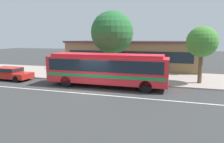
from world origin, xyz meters
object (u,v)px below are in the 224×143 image
(transit_bus, at_px, (107,68))
(street_tree_mid_block, at_px, (202,42))
(sedan_behind_bus, at_px, (9,73))
(street_tree_near_stop, at_px, (112,33))
(bus_stop_sign, at_px, (146,67))
(pedestrian_waiting_near_sign, at_px, (141,72))

(transit_bus, height_order, street_tree_mid_block, street_tree_mid_block)
(sedan_behind_bus, xyz_separation_m, street_tree_near_stop, (9.95, 3.67, 4.09))
(sedan_behind_bus, relative_size, street_tree_mid_block, 0.90)
(bus_stop_sign, height_order, street_tree_mid_block, street_tree_mid_block)
(street_tree_mid_block, bearing_deg, street_tree_near_stop, 178.86)
(pedestrian_waiting_near_sign, height_order, bus_stop_sign, bus_stop_sign)
(street_tree_near_stop, distance_m, street_tree_mid_block, 8.63)
(bus_stop_sign, bearing_deg, sedan_behind_bus, -171.17)
(sedan_behind_bus, height_order, pedestrian_waiting_near_sign, pedestrian_waiting_near_sign)
(pedestrian_waiting_near_sign, bearing_deg, transit_bus, -145.29)
(sedan_behind_bus, height_order, street_tree_mid_block, street_tree_mid_block)
(bus_stop_sign, relative_size, street_tree_near_stop, 0.34)
(transit_bus, height_order, sedan_behind_bus, transit_bus)
(pedestrian_waiting_near_sign, bearing_deg, street_tree_mid_block, 17.18)
(street_tree_mid_block, bearing_deg, bus_stop_sign, -164.16)
(street_tree_near_stop, bearing_deg, street_tree_mid_block, -1.14)
(pedestrian_waiting_near_sign, bearing_deg, street_tree_near_stop, 151.86)
(street_tree_near_stop, xyz_separation_m, street_tree_mid_block, (8.58, -0.17, -0.93))
(bus_stop_sign, distance_m, street_tree_mid_block, 5.51)
(pedestrian_waiting_near_sign, relative_size, street_tree_near_stop, 0.25)
(transit_bus, xyz_separation_m, bus_stop_sign, (3.10, 2.11, -0.05))
(pedestrian_waiting_near_sign, xyz_separation_m, bus_stop_sign, (0.40, 0.25, 0.51))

